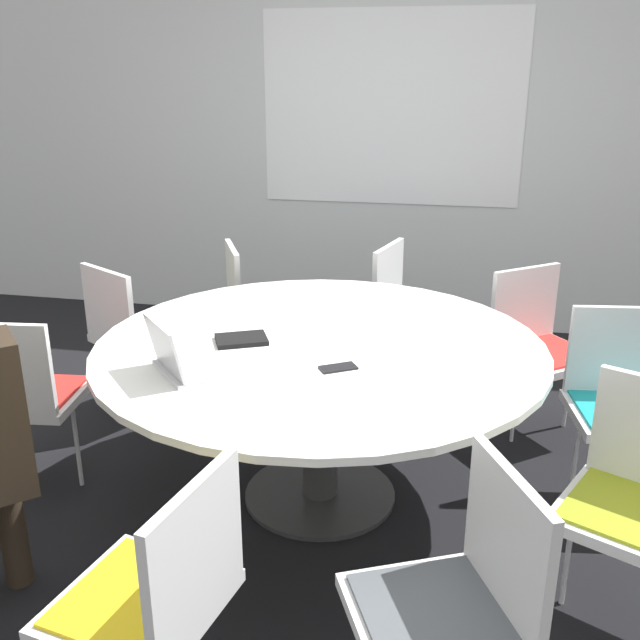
{
  "coord_description": "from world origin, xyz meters",
  "views": [
    {
      "loc": [
        0.57,
        -2.7,
        1.82
      ],
      "look_at": [
        0.0,
        0.0,
        0.84
      ],
      "focal_mm": 40.0,
      "sensor_mm": 36.0,
      "label": 1
    }
  ],
  "objects_px": {
    "chair_5": "(539,339)",
    "chair_6": "(408,305)",
    "chair_7": "(256,303)",
    "laptop": "(182,360)",
    "chair_4": "(622,393)",
    "chair_2": "(458,594)",
    "chair_1": "(158,589)",
    "chair_8": "(132,327)",
    "spiral_notebook": "(241,339)",
    "cell_phone": "(338,368)",
    "chair_3": "(640,489)",
    "chair_9": "(22,389)"
  },
  "relations": [
    {
      "from": "chair_5",
      "to": "chair_6",
      "type": "bearing_deg",
      "value": -68.51
    },
    {
      "from": "chair_4",
      "to": "chair_7",
      "type": "height_order",
      "value": "same"
    },
    {
      "from": "cell_phone",
      "to": "chair_9",
      "type": "bearing_deg",
      "value": 179.03
    },
    {
      "from": "chair_6",
      "to": "laptop",
      "type": "distance_m",
      "value": 1.83
    },
    {
      "from": "chair_1",
      "to": "laptop",
      "type": "distance_m",
      "value": 0.95
    },
    {
      "from": "chair_2",
      "to": "chair_4",
      "type": "bearing_deg",
      "value": -50.37
    },
    {
      "from": "chair_8",
      "to": "chair_9",
      "type": "height_order",
      "value": "same"
    },
    {
      "from": "chair_1",
      "to": "spiral_notebook",
      "type": "bearing_deg",
      "value": 17.76
    },
    {
      "from": "chair_2",
      "to": "spiral_notebook",
      "type": "height_order",
      "value": "chair_2"
    },
    {
      "from": "chair_5",
      "to": "chair_4",
      "type": "bearing_deg",
      "value": 78.02
    },
    {
      "from": "spiral_notebook",
      "to": "chair_6",
      "type": "bearing_deg",
      "value": 66.22
    },
    {
      "from": "chair_8",
      "to": "spiral_notebook",
      "type": "bearing_deg",
      "value": -7.89
    },
    {
      "from": "chair_4",
      "to": "chair_1",
      "type": "bearing_deg",
      "value": 38.36
    },
    {
      "from": "laptop",
      "to": "chair_5",
      "type": "bearing_deg",
      "value": -91.05
    },
    {
      "from": "cell_phone",
      "to": "chair_1",
      "type": "bearing_deg",
      "value": -106.19
    },
    {
      "from": "chair_2",
      "to": "chair_3",
      "type": "distance_m",
      "value": 0.85
    },
    {
      "from": "chair_9",
      "to": "chair_3",
      "type": "bearing_deg",
      "value": -13.71
    },
    {
      "from": "chair_8",
      "to": "chair_6",
      "type": "bearing_deg",
      "value": 55.69
    },
    {
      "from": "chair_2",
      "to": "chair_6",
      "type": "xyz_separation_m",
      "value": [
        -0.35,
        2.4,
        0.0
      ]
    },
    {
      "from": "chair_3",
      "to": "spiral_notebook",
      "type": "height_order",
      "value": "chair_3"
    },
    {
      "from": "chair_5",
      "to": "chair_8",
      "type": "distance_m",
      "value": 2.13
    },
    {
      "from": "chair_4",
      "to": "laptop",
      "type": "height_order",
      "value": "laptop"
    },
    {
      "from": "chair_5",
      "to": "chair_6",
      "type": "relative_size",
      "value": 1.0
    },
    {
      "from": "chair_4",
      "to": "spiral_notebook",
      "type": "bearing_deg",
      "value": 2.71
    },
    {
      "from": "chair_7",
      "to": "cell_phone",
      "type": "height_order",
      "value": "chair_7"
    },
    {
      "from": "chair_5",
      "to": "chair_9",
      "type": "relative_size",
      "value": 1.0
    },
    {
      "from": "chair_6",
      "to": "cell_phone",
      "type": "bearing_deg",
      "value": 9.47
    },
    {
      "from": "cell_phone",
      "to": "chair_5",
      "type": "bearing_deg",
      "value": 52.72
    },
    {
      "from": "chair_1",
      "to": "chair_7",
      "type": "xyz_separation_m",
      "value": [
        -0.45,
        2.4,
        0.0
      ]
    },
    {
      "from": "chair_4",
      "to": "chair_2",
      "type": "bearing_deg",
      "value": 56.39
    },
    {
      "from": "chair_2",
      "to": "laptop",
      "type": "distance_m",
      "value": 1.31
    },
    {
      "from": "chair_6",
      "to": "chair_8",
      "type": "bearing_deg",
      "value": -49.67
    },
    {
      "from": "chair_9",
      "to": "chair_1",
      "type": "bearing_deg",
      "value": -50.98
    },
    {
      "from": "chair_6",
      "to": "chair_7",
      "type": "bearing_deg",
      "value": -66.73
    },
    {
      "from": "chair_2",
      "to": "chair_9",
      "type": "relative_size",
      "value": 1.0
    },
    {
      "from": "chair_7",
      "to": "chair_5",
      "type": "bearing_deg",
      "value": 54.27
    },
    {
      "from": "chair_1",
      "to": "chair_3",
      "type": "height_order",
      "value": "same"
    },
    {
      "from": "chair_4",
      "to": "cell_phone",
      "type": "relative_size",
      "value": 5.51
    },
    {
      "from": "chair_3",
      "to": "laptop",
      "type": "xyz_separation_m",
      "value": [
        -1.62,
        0.1,
        0.28
      ]
    },
    {
      "from": "chair_3",
      "to": "chair_2",
      "type": "bearing_deg",
      "value": 73.77
    },
    {
      "from": "chair_5",
      "to": "laptop",
      "type": "height_order",
      "value": "laptop"
    },
    {
      "from": "chair_7",
      "to": "chair_9",
      "type": "distance_m",
      "value": 1.5
    },
    {
      "from": "chair_1",
      "to": "chair_6",
      "type": "relative_size",
      "value": 1.0
    },
    {
      "from": "spiral_notebook",
      "to": "chair_5",
      "type": "bearing_deg",
      "value": 35.26
    },
    {
      "from": "chair_5",
      "to": "spiral_notebook",
      "type": "relative_size",
      "value": 3.38
    },
    {
      "from": "chair_1",
      "to": "chair_7",
      "type": "bearing_deg",
      "value": 21.38
    },
    {
      "from": "chair_1",
      "to": "laptop",
      "type": "bearing_deg",
      "value": 27.72
    },
    {
      "from": "cell_phone",
      "to": "chair_2",
      "type": "bearing_deg",
      "value": -61.12
    },
    {
      "from": "chair_7",
      "to": "laptop",
      "type": "distance_m",
      "value": 1.57
    },
    {
      "from": "chair_3",
      "to": "chair_8",
      "type": "relative_size",
      "value": 1.0
    }
  ]
}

